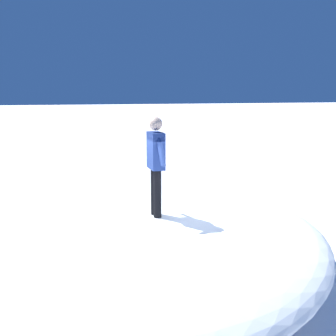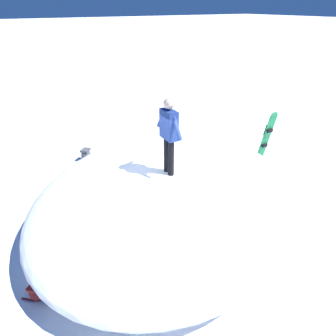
# 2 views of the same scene
# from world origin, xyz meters

# --- Properties ---
(ground) EXTENTS (240.00, 240.00, 0.00)m
(ground) POSITION_xyz_m (0.00, 0.00, 0.00)
(ground) COLOR white
(snow_mound) EXTENTS (9.57, 9.39, 1.14)m
(snow_mound) POSITION_xyz_m (0.56, -0.27, 0.57)
(snow_mound) COLOR white
(snow_mound) RESTS_ON ground
(snowboarder_standing) EXTENTS (0.25, 1.06, 1.76)m
(snowboarder_standing) POSITION_xyz_m (0.56, -0.34, 2.16)
(snowboarder_standing) COLOR black
(snowboarder_standing) RESTS_ON snow_mound
(backpack_far) EXTENTS (0.50, 0.49, 0.32)m
(backpack_far) POSITION_xyz_m (-2.74, -1.32, 0.16)
(backpack_far) COLOR maroon
(backpack_far) RESTS_ON ground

